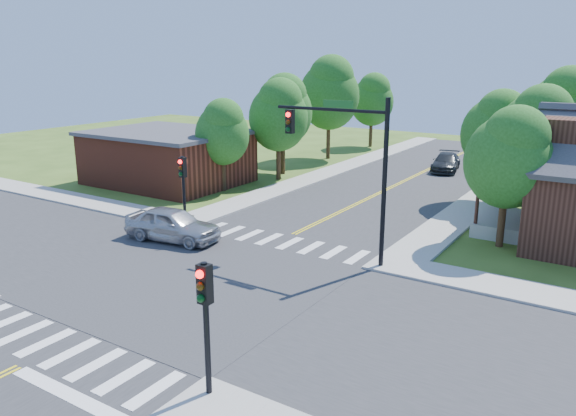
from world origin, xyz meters
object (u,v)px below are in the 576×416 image
Objects in this scene: signal_mast_ne at (348,152)px; car_silver at (173,225)px; signal_pole_se at (205,305)px; car_dgrey at (446,163)px; signal_pole_nw at (183,178)px.

signal_mast_ne is 1.43× the size of car_silver.
signal_pole_se is 0.76× the size of car_dgrey.
signal_pole_nw is 23.56m from car_dgrey.
signal_mast_ne is 11.55m from signal_pole_se.
car_silver is at bearing 137.79° from signal_pole_se.
signal_pole_se is 1.00× the size of signal_pole_nw.
signal_mast_ne is 1.89× the size of signal_pole_se.
signal_mast_ne is 9.52m from car_silver.
signal_pole_nw is (-9.51, -0.01, -2.19)m from signal_mast_ne.
signal_pole_se is 0.75× the size of car_silver.
signal_pole_nw reaches higher than car_silver.
signal_pole_se is (1.69, -11.21, -2.19)m from signal_mast_ne.
signal_mast_ne reaches higher than car_dgrey.
signal_pole_se reaches higher than car_silver.
car_dgrey is (6.92, 22.43, -1.98)m from signal_pole_nw.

